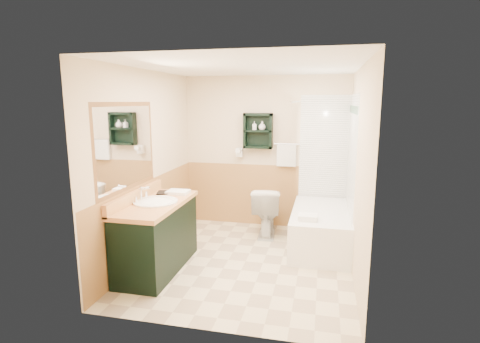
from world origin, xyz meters
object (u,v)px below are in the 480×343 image
vanity_book (157,186)px  soap_bottle_a (254,128)px  vanity (157,236)px  hair_dryer (240,152)px  bathtub (321,229)px  toilet (266,211)px  wall_shelf (258,131)px  soap_bottle_b (262,127)px

vanity_book → soap_bottle_a: size_ratio=1.55×
vanity → vanity_book: (-0.17, 0.40, 0.52)m
vanity → vanity_book: vanity_book is taller
hair_dryer → vanity_book: bearing=-117.4°
soap_bottle_a → bathtub: bearing=-32.7°
toilet → soap_bottle_a: soap_bottle_a is taller
vanity → bathtub: size_ratio=0.88×
wall_shelf → vanity: 2.34m
wall_shelf → vanity: wall_shelf is taller
hair_dryer → vanity: size_ratio=0.18×
hair_dryer → soap_bottle_a: (0.24, -0.03, 0.40)m
soap_bottle_b → soap_bottle_a: bearing=180.0°
wall_shelf → bathtub: 1.79m
vanity_book → soap_bottle_a: soap_bottle_a is taller
vanity → soap_bottle_a: size_ratio=9.89×
toilet → vanity_book: vanity_book is taller
wall_shelf → soap_bottle_b: (0.07, -0.01, 0.07)m
wall_shelf → vanity_book: wall_shelf is taller
toilet → soap_bottle_b: soap_bottle_b is taller
toilet → hair_dryer: bearing=-42.4°
hair_dryer → bathtub: size_ratio=0.16×
hair_dryer → bathtub: (1.33, -0.73, -0.93)m
hair_dryer → bathtub: 1.78m
hair_dryer → soap_bottle_a: 0.46m
soap_bottle_b → vanity_book: bearing=-128.2°
toilet → soap_bottle_b: size_ratio=5.49×
bathtub → toilet: bearing=157.9°
vanity_book → toilet: bearing=24.3°
hair_dryer → soap_bottle_a: size_ratio=1.80×
hair_dryer → bathtub: hair_dryer is taller
hair_dryer → toilet: hair_dryer is taller
wall_shelf → soap_bottle_a: (-0.06, -0.01, 0.05)m
hair_dryer → toilet: size_ratio=0.32×
wall_shelf → bathtub: bearing=-34.3°
wall_shelf → soap_bottle_b: 0.09m
wall_shelf → hair_dryer: 0.46m
vanity → toilet: size_ratio=1.77×
bathtub → soap_bottle_b: (-0.96, 0.70, 1.35)m
wall_shelf → vanity_book: bearing=-126.4°
bathtub → vanity_book: bearing=-160.5°
hair_dryer → vanity: 2.11m
soap_bottle_a → soap_bottle_b: bearing=0.0°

